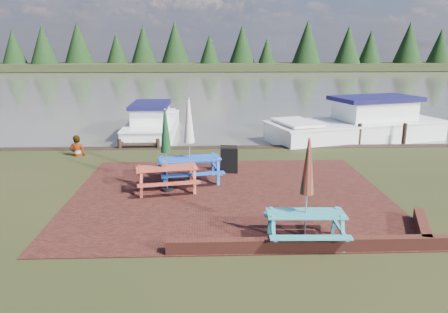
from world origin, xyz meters
name	(u,v)px	position (x,y,z in m)	size (l,w,h in m)	color
ground	(231,208)	(0.00, 0.00, 0.00)	(120.00, 120.00, 0.00)	black
paving	(229,195)	(0.00, 1.00, 0.01)	(9.00, 7.50, 0.02)	#361411
brick_wall	(337,240)	(2.15, -2.42, 0.15)	(6.21, 1.79, 0.30)	#4C1E16
water	(213,84)	(0.00, 37.00, 0.00)	(120.00, 60.00, 0.02)	#46453C
far_treeline	(210,50)	(0.00, 66.00, 3.28)	(120.00, 10.00, 8.10)	black
picnic_table_teal	(306,208)	(1.49, -2.20, 0.82)	(1.73, 1.54, 2.33)	teal
picnic_table_red	(167,163)	(-1.82, 1.42, 0.86)	(2.01, 1.86, 2.45)	#A93C2B
picnic_table_blue	(189,154)	(-1.18, 2.25, 0.93)	(2.19, 2.02, 2.64)	blue
chalkboard	(229,160)	(0.09, 3.18, 0.48)	(0.59, 0.59, 0.92)	black
jetty	(151,127)	(-3.50, 11.28, 0.11)	(1.76, 9.08, 1.00)	black
boat_jetty	(153,125)	(-3.32, 10.48, 0.37)	(2.27, 6.53, 1.89)	white
boat_near	(359,127)	(6.52, 9.05, 0.47)	(8.80, 5.11, 2.25)	white
person	(76,135)	(-5.70, 5.79, 0.82)	(0.60, 0.39, 1.64)	gray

